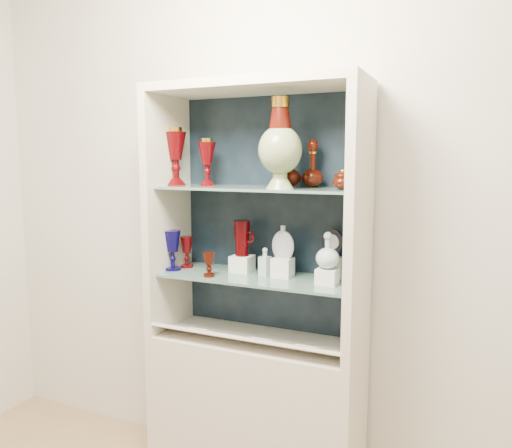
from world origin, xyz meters
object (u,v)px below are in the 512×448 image
at_px(ruby_goblet_small, 209,265).
at_px(ruby_decanter_b, 313,162).
at_px(cobalt_goblet, 173,250).
at_px(pedestal_lamp_left, 176,156).
at_px(pedestal_lamp_right, 207,162).
at_px(clear_round_decanter, 328,251).
at_px(ruby_goblet_tall, 187,252).
at_px(lidded_bowl, 342,179).
at_px(ruby_decanter_a, 290,159).
at_px(ruby_pitcher, 242,238).
at_px(flat_flask, 283,241).
at_px(clear_square_bottle, 265,262).
at_px(cameo_medallion, 333,243).
at_px(enamel_urn, 280,143).

bearing_deg(ruby_goblet_small, ruby_decanter_b, 22.66).
xyz_separation_m(ruby_decanter_b, cobalt_goblet, (-0.68, -0.13, -0.44)).
bearing_deg(pedestal_lamp_left, pedestal_lamp_right, 7.01).
bearing_deg(clear_round_decanter, ruby_goblet_tall, 176.36).
distance_m(lidded_bowl, ruby_goblet_small, 0.74).
height_order(pedestal_lamp_right, ruby_decanter_a, ruby_decanter_a).
bearing_deg(lidded_bowl, ruby_goblet_small, -173.54).
relative_size(ruby_decanter_a, ruby_pitcher, 1.48).
relative_size(flat_flask, clear_round_decanter, 1.01).
bearing_deg(flat_flask, clear_square_bottle, -163.91).
height_order(ruby_decanter_a, ruby_pitcher, ruby_decanter_a).
bearing_deg(clear_square_bottle, pedestal_lamp_right, -179.51).
bearing_deg(pedestal_lamp_left, flat_flask, 4.11).
bearing_deg(cobalt_goblet, ruby_goblet_tall, 68.18).
relative_size(ruby_goblet_tall, ruby_pitcher, 0.91).
height_order(ruby_pitcher, clear_square_bottle, ruby_pitcher).
relative_size(cobalt_goblet, clear_round_decanter, 1.27).
bearing_deg(flat_flask, cameo_medallion, 20.08).
xyz_separation_m(cobalt_goblet, clear_round_decanter, (0.78, 0.03, 0.05)).
height_order(enamel_urn, flat_flask, enamel_urn).
bearing_deg(ruby_goblet_small, ruby_pitcher, 57.15).
bearing_deg(flat_flask, lidded_bowl, -8.33).
distance_m(clear_square_bottle, cameo_medallion, 0.33).
distance_m(pedestal_lamp_left, flat_flask, 0.68).
bearing_deg(pedestal_lamp_left, ruby_pitcher, 9.47).
distance_m(lidded_bowl, ruby_goblet_tall, 0.90).
distance_m(ruby_decanter_b, ruby_goblet_small, 0.68).
height_order(enamel_urn, cameo_medallion, enamel_urn).
bearing_deg(cobalt_goblet, ruby_pitcher, 16.70).
relative_size(ruby_goblet_small, flat_flask, 0.71).
xyz_separation_m(pedestal_lamp_right, lidded_bowl, (0.68, -0.05, -0.07)).
height_order(enamel_urn, ruby_decanter_b, enamel_urn).
distance_m(cobalt_goblet, ruby_pitcher, 0.36).
relative_size(cobalt_goblet, ruby_goblet_small, 1.76).
distance_m(ruby_decanter_a, ruby_decanter_b, 0.11).
height_order(pedestal_lamp_left, ruby_decanter_a, pedestal_lamp_left).
distance_m(pedestal_lamp_left, clear_round_decanter, 0.89).
bearing_deg(flat_flask, ruby_decanter_b, 25.82).
distance_m(pedestal_lamp_right, lidded_bowl, 0.68).
relative_size(cobalt_goblet, flat_flask, 1.25).
xyz_separation_m(ruby_decanter_a, cobalt_goblet, (-0.57, -0.11, -0.45)).
distance_m(pedestal_lamp_right, clear_round_decanter, 0.73).
xyz_separation_m(lidded_bowl, clear_square_bottle, (-0.37, 0.05, -0.40)).
relative_size(enamel_urn, ruby_goblet_tall, 2.46).
bearing_deg(cameo_medallion, ruby_decanter_b, -156.51).
bearing_deg(lidded_bowl, ruby_pitcher, 170.70).
xyz_separation_m(ruby_goblet_small, flat_flask, (0.32, 0.14, 0.11)).
xyz_separation_m(ruby_decanter_b, ruby_goblet_tall, (-0.65, -0.05, -0.46)).
height_order(flat_flask, clear_round_decanter, flat_flask).
height_order(cobalt_goblet, clear_round_decanter, clear_round_decanter).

